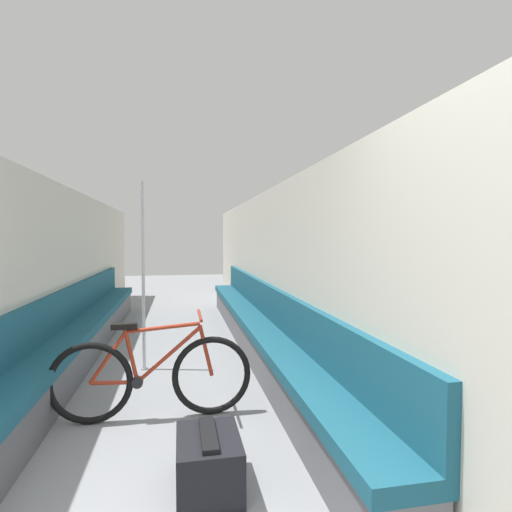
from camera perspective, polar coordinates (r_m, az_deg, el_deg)
name	(u,v)px	position (r m, az deg, el deg)	size (l,w,h in m)	color
wall_left	(58,273)	(5.25, -26.49, -2.24)	(0.10, 11.09, 2.11)	beige
wall_right	(274,270)	(5.20, 2.52, -2.01)	(0.10, 11.09, 2.11)	beige
bench_seat_row_left	(78,337)	(5.24, -24.11, -10.57)	(0.40, 7.05, 0.87)	#5B5B60
bench_seat_row_right	(258,329)	(5.20, 0.23, -10.45)	(0.40, 7.05, 0.87)	#5B5B60
bicycle	(152,377)	(3.48, -14.58, -16.33)	(1.61, 0.46, 0.85)	black
grab_pole_near	(143,279)	(4.62, -15.81, -3.17)	(0.08, 0.08, 2.09)	gray
luggage_bag	(208,462)	(2.65, -6.80, -27.19)	(0.37, 0.49, 0.34)	black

